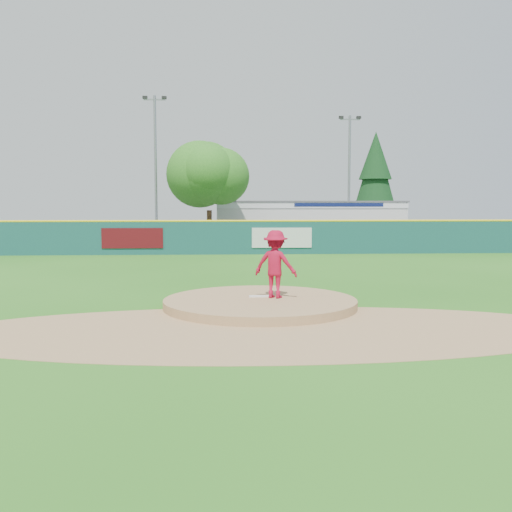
{
  "coord_description": "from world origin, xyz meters",
  "views": [
    {
      "loc": [
        -1.06,
        -16.06,
        2.88
      ],
      "look_at": [
        0.0,
        2.0,
        1.3
      ],
      "focal_mm": 40.0,
      "sensor_mm": 36.0,
      "label": 1
    }
  ],
  "objects": [
    {
      "name": "light_pole_right",
      "position": [
        9.0,
        29.0,
        5.54
      ],
      "size": [
        1.75,
        0.25,
        10.0
      ],
      "color": "gray",
      "rests_on": "ground"
    },
    {
      "name": "fence_banners",
      "position": [
        -1.95,
        17.92,
        1.0
      ],
      "size": [
        12.48,
        0.04,
        1.2
      ],
      "color": "#530B11",
      "rests_on": "ground"
    },
    {
      "name": "outfield_fence",
      "position": [
        0.0,
        18.0,
        1.09
      ],
      "size": [
        40.0,
        0.14,
        2.07
      ],
      "color": "#154746",
      "rests_on": "ground"
    },
    {
      "name": "infield_dirt_arc",
      "position": [
        0.0,
        -3.0,
        0.01
      ],
      "size": [
        15.4,
        15.4,
        0.01
      ],
      "primitive_type": "cylinder",
      "color": "#9E774C",
      "rests_on": "ground"
    },
    {
      "name": "pool_building_grp",
      "position": [
        6.0,
        31.99,
        1.66
      ],
      "size": [
        15.2,
        8.2,
        3.31
      ],
      "color": "silver",
      "rests_on": "ground"
    },
    {
      "name": "deciduous_tree",
      "position": [
        -2.0,
        25.0,
        4.55
      ],
      "size": [
        5.6,
        5.6,
        7.36
      ],
      "color": "#382314",
      "rests_on": "ground"
    },
    {
      "name": "pitchers_mound",
      "position": [
        0.0,
        0.0,
        0.0
      ],
      "size": [
        5.5,
        5.5,
        0.5
      ],
      "primitive_type": "cylinder",
      "color": "#9E774C",
      "rests_on": "ground"
    },
    {
      "name": "light_pole_left",
      "position": [
        -6.0,
        27.0,
        6.05
      ],
      "size": [
        1.75,
        0.25,
        11.0
      ],
      "color": "gray",
      "rests_on": "ground"
    },
    {
      "name": "ground",
      "position": [
        0.0,
        0.0,
        0.0
      ],
      "size": [
        120.0,
        120.0,
        0.0
      ],
      "primitive_type": "plane",
      "color": "#286B19",
      "rests_on": "ground"
    },
    {
      "name": "playground_slide",
      "position": [
        -12.16,
        24.06,
        0.7
      ],
      "size": [
        0.89,
        2.5,
        1.38
      ],
      "color": "#1B25E6",
      "rests_on": "ground"
    },
    {
      "name": "van",
      "position": [
        -0.04,
        24.44,
        0.81
      ],
      "size": [
        6.23,
        4.71,
        1.57
      ],
      "primitive_type": "imported",
      "rotation": [
        0.0,
        0.0,
        2.0
      ],
      "color": "white",
      "rests_on": "parking_lot"
    },
    {
      "name": "pitcher",
      "position": [
        0.45,
        0.15,
        1.23
      ],
      "size": [
        1.45,
        1.18,
        1.95
      ],
      "primitive_type": "imported",
      "rotation": [
        0.0,
        0.0,
        2.71
      ],
      "color": "#A70E2C",
      "rests_on": "pitchers_mound"
    },
    {
      "name": "pitching_rubber",
      "position": [
        0.0,
        0.3,
        0.27
      ],
      "size": [
        0.6,
        0.15,
        0.04
      ],
      "primitive_type": "cube",
      "color": "white",
      "rests_on": "pitchers_mound"
    },
    {
      "name": "parking_lot",
      "position": [
        0.0,
        27.0,
        0.01
      ],
      "size": [
        44.0,
        16.0,
        0.02
      ],
      "primitive_type": "cube",
      "color": "#38383A",
      "rests_on": "ground"
    },
    {
      "name": "conifer_tree",
      "position": [
        13.0,
        36.0,
        5.54
      ],
      "size": [
        4.4,
        4.4,
        9.5
      ],
      "color": "#382314",
      "rests_on": "ground"
    }
  ]
}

